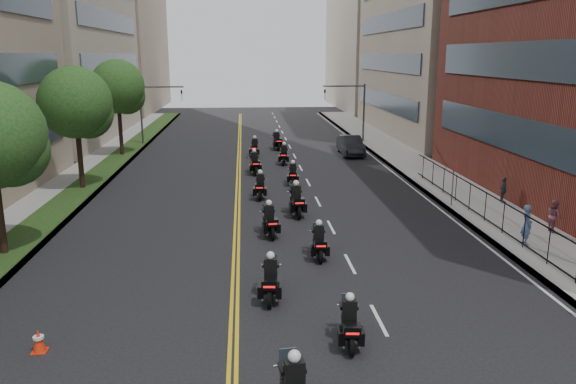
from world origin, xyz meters
name	(u,v)px	position (x,y,z in m)	size (l,w,h in m)	color
sidewalk_right	(437,179)	(12.00, 25.00, 0.07)	(4.00, 90.00, 0.15)	gray
sidewalk_left	(75,185)	(-12.00, 25.00, 0.07)	(4.00, 90.00, 0.15)	gray
grass_strip	(87,184)	(-11.20, 25.00, 0.17)	(2.00, 90.00, 0.04)	#1A3412
building_right_far	(387,23)	(21.50, 78.00, 13.00)	(15.00, 28.00, 26.00)	#B09F8E
building_left_far	(101,22)	(-22.00, 78.00, 13.00)	(16.00, 28.00, 26.00)	gray
iron_fence	(513,224)	(11.00, 12.00, 0.90)	(0.05, 28.00, 1.50)	black
street_trees	(49,118)	(-11.05, 18.61, 5.13)	(4.40, 38.40, 7.98)	#301E15
traffic_signal_right	(354,104)	(9.54, 42.00, 3.70)	(4.09, 0.20, 5.60)	#3F3F44
traffic_signal_left	(151,105)	(-9.54, 42.00, 3.70)	(4.09, 0.20, 5.60)	#3F3F44
motorcycle_1	(350,324)	(1.96, 3.57, 0.62)	(0.59, 2.13, 1.57)	black
motorcycle_2	(270,281)	(-0.20, 6.90, 0.67)	(0.63, 2.30, 1.70)	black
motorcycle_3	(319,243)	(2.03, 10.85, 0.64)	(0.51, 2.20, 1.62)	black
motorcycle_4	(270,222)	(0.10, 13.96, 0.67)	(0.67, 2.30, 1.70)	black
motorcycle_5	(296,202)	(1.68, 17.27, 0.74)	(0.63, 2.54, 1.88)	black
motorcycle_6	(260,187)	(-0.11, 21.09, 0.67)	(0.60, 2.30, 1.70)	black
motorcycle_7	(293,175)	(2.14, 24.51, 0.63)	(0.59, 2.18, 1.61)	black
motorcycle_8	(255,164)	(-0.30, 28.11, 0.71)	(0.65, 2.45, 1.81)	black
motorcycle_9	(284,155)	(2.07, 31.58, 0.68)	(0.69, 2.33, 1.72)	black
motorcycle_10	(255,149)	(-0.14, 34.89, 0.70)	(0.64, 2.41, 1.78)	black
motorcycle_11	(277,142)	(1.93, 38.44, 0.72)	(0.72, 2.47, 1.82)	black
parked_sedan	(351,145)	(8.00, 35.27, 0.80)	(1.70, 4.88, 1.61)	black
pedestrian_a	(527,225)	(11.29, 11.37, 1.05)	(0.66, 0.43, 1.81)	#495F87
pedestrian_b	(554,216)	(13.50, 13.05, 0.92)	(0.75, 0.59, 1.55)	#894A56
pedestrian_c	(503,190)	(13.50, 18.35, 0.88)	(0.86, 0.36, 1.47)	#3A3B41
traffic_cone	(39,341)	(-7.00, 3.84, 0.34)	(0.41, 0.41, 0.69)	red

